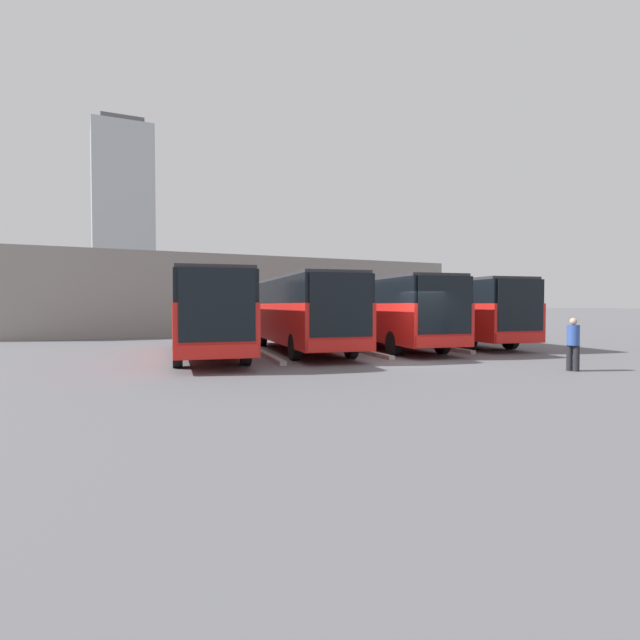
% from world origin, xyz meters
% --- Properties ---
extents(ground_plane, '(600.00, 600.00, 0.00)m').
position_xyz_m(ground_plane, '(0.00, 0.00, 0.00)').
color(ground_plane, '#5B5B60').
extents(bus_0, '(4.09, 11.04, 3.19)m').
position_xyz_m(bus_0, '(-6.30, -5.59, 1.79)').
color(bus_0, red).
rests_on(bus_0, ground_plane).
extents(curb_divider_0, '(1.13, 5.80, 0.15)m').
position_xyz_m(curb_divider_0, '(-4.20, -4.00, 0.07)').
color(curb_divider_0, '#9E9E99').
rests_on(curb_divider_0, ground_plane).
extents(bus_1, '(4.09, 11.04, 3.19)m').
position_xyz_m(bus_1, '(-2.10, -5.18, 1.79)').
color(bus_1, red).
rests_on(bus_1, ground_plane).
extents(curb_divider_1, '(1.13, 5.80, 0.15)m').
position_xyz_m(curb_divider_1, '(0.00, -3.59, 0.07)').
color(curb_divider_1, '#9E9E99').
rests_on(curb_divider_1, ground_plane).
extents(bus_2, '(4.09, 11.04, 3.19)m').
position_xyz_m(bus_2, '(2.10, -5.27, 1.79)').
color(bus_2, red).
rests_on(bus_2, ground_plane).
extents(curb_divider_2, '(1.13, 5.80, 0.15)m').
position_xyz_m(curb_divider_2, '(4.20, -3.68, 0.07)').
color(curb_divider_2, '#9E9E99').
rests_on(curb_divider_2, ground_plane).
extents(bus_3, '(4.09, 11.04, 3.19)m').
position_xyz_m(bus_3, '(6.31, -4.90, 1.79)').
color(bus_3, red).
rests_on(bus_3, ground_plane).
extents(pedestrian, '(0.45, 0.45, 1.62)m').
position_xyz_m(pedestrian, '(-2.84, 4.16, 0.87)').
color(pedestrian, black).
rests_on(pedestrian, ground_plane).
extents(station_building, '(31.37, 12.18, 5.39)m').
position_xyz_m(station_building, '(0.00, -22.51, 2.73)').
color(station_building, gray).
rests_on(station_building, ground_plane).
extents(office_tower, '(19.52, 19.52, 65.42)m').
position_xyz_m(office_tower, '(-2.01, -171.61, 32.11)').
color(office_tower, '#ADB2B7').
rests_on(office_tower, ground_plane).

